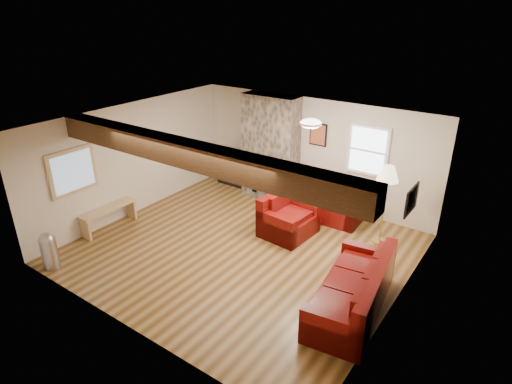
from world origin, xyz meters
TOP-DOWN VIEW (x-y plane):
  - room at (0.00, 0.00)m, footprint 8.00×8.00m
  - oak_beam at (0.00, -1.25)m, footprint 6.00×0.36m
  - chimney_breast at (-1.00, 2.49)m, footprint 1.40×0.67m
  - back_window at (1.35, 2.71)m, footprint 0.90×0.08m
  - hatch_window at (-2.96, -1.50)m, footprint 0.08×1.00m
  - ceiling_dome at (0.90, 0.90)m, footprint 0.40×0.40m
  - artwork_back at (0.15, 2.71)m, footprint 0.42×0.06m
  - artwork_right at (2.96, 0.30)m, footprint 0.06×0.55m
  - sofa_three at (2.48, -0.46)m, footprint 1.18×2.26m
  - loveseat at (0.69, 2.23)m, footprint 1.68×1.01m
  - armchair_red at (0.44, 1.02)m, footprint 0.99×1.11m
  - coffee_table at (0.17, 1.04)m, footprint 0.83×0.83m
  - tv_cabinet at (-2.09, 2.53)m, footprint 0.96×0.38m
  - television at (-2.09, 2.53)m, footprint 0.79×0.10m
  - floor_lamp at (2.11, 1.81)m, footprint 0.42×0.42m
  - pine_bench at (-2.83, -0.94)m, footprint 0.30×1.28m
  - pedal_bin at (-2.46, -2.52)m, footprint 0.33×0.33m
  - coal_bucket at (-0.96, 2.11)m, footprint 0.34×0.34m

SIDE VIEW (x-z plane):
  - coal_bucket at x=-0.96m, z-range 0.00..0.32m
  - coffee_table at x=0.17m, z-range -0.01..0.42m
  - pine_bench at x=-2.83m, z-range 0.00..0.48m
  - tv_cabinet at x=-2.09m, z-range 0.00..0.48m
  - pedal_bin at x=-2.46m, z-range 0.00..0.71m
  - sofa_three at x=2.48m, z-range 0.00..0.83m
  - armchair_red at x=0.44m, z-range 0.00..0.84m
  - loveseat at x=0.69m, z-range 0.00..0.87m
  - television at x=-2.09m, z-range 0.48..0.93m
  - chimney_breast at x=-1.00m, z-range -0.03..2.47m
  - room at x=0.00m, z-range -2.75..5.25m
  - floor_lamp at x=2.11m, z-range 0.58..2.22m
  - hatch_window at x=-2.96m, z-range 1.00..1.90m
  - back_window at x=1.35m, z-range 1.00..2.10m
  - artwork_back at x=0.15m, z-range 1.44..1.96m
  - artwork_right at x=2.96m, z-range 1.54..1.96m
  - oak_beam at x=0.00m, z-range 2.12..2.50m
  - ceiling_dome at x=0.90m, z-range 2.35..2.53m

